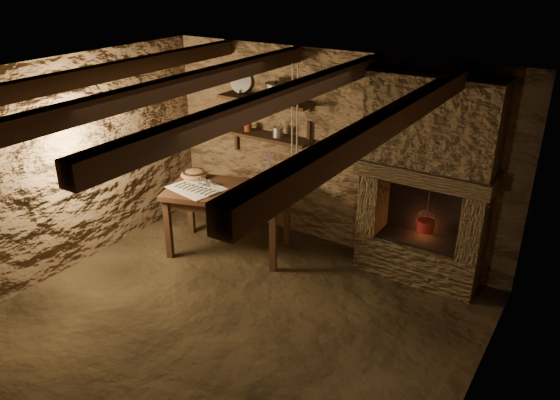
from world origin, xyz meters
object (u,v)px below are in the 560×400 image
Objects in this scene: wooden_bowl at (194,175)px; work_table at (229,218)px; stoneware_jug at (270,177)px; iron_stockpot at (276,92)px; red_pot at (426,225)px.

work_table is at bearing -7.36° from wooden_bowl.
stoneware_jug is 1.10m from wooden_bowl.
stoneware_jug is at bearing -63.71° from iron_stockpot.
stoneware_jug is at bearing 4.10° from wooden_bowl.
red_pot is at bearing -3.42° from iron_stockpot.
stoneware_jug reaches higher than red_pot.
work_table is at bearing -106.86° from iron_stockpot.
red_pot is (2.81, 0.53, -0.17)m from wooden_bowl.
red_pot is at bearing -9.40° from stoneware_jug.
stoneware_jug is at bearing -1.40° from work_table.
stoneware_jug is 1.81m from red_pot.
iron_stockpot reaches higher than wooden_bowl.
stoneware_jug is 1.47× the size of wooden_bowl.
iron_stockpot is (-0.28, 0.57, 0.83)m from stoneware_jug.
red_pot is at bearing -3.20° from work_table.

